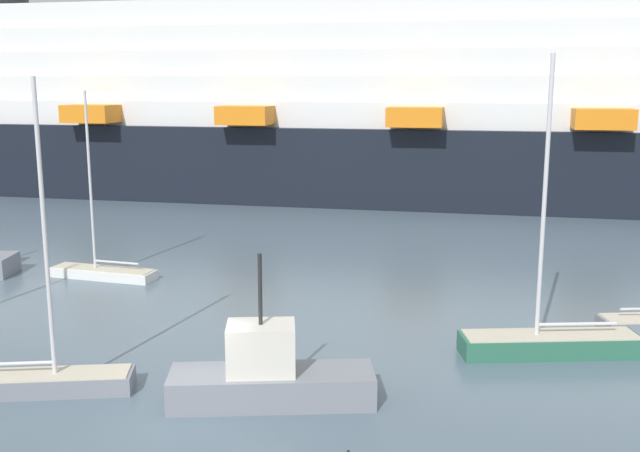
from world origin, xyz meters
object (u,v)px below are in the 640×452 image
at_px(fishing_boat_0, 269,376).
at_px(sailboat_1, 41,378).
at_px(sailboat_5, 550,340).
at_px(cruise_ship, 203,112).
at_px(sailboat_3, 103,269).

bearing_deg(fishing_boat_0, sailboat_1, -8.69).
bearing_deg(sailboat_1, sailboat_5, 5.62).
height_order(fishing_boat_0, cruise_ship, cruise_ship).
xyz_separation_m(sailboat_1, cruise_ship, (-10.52, 37.27, 5.65)).
bearing_deg(sailboat_3, sailboat_1, 115.14).
bearing_deg(fishing_boat_0, sailboat_5, -160.73).
distance_m(sailboat_1, sailboat_5, 15.15).
bearing_deg(fishing_boat_0, sailboat_3, -60.31).
bearing_deg(sailboat_5, cruise_ship, -68.33).
bearing_deg(sailboat_1, fishing_boat_0, -11.01).
relative_size(fishing_boat_0, cruise_ship, 0.06).
bearing_deg(cruise_ship, fishing_boat_0, -66.53).
bearing_deg(fishing_boat_0, cruise_ship, -81.83).
distance_m(sailboat_5, fishing_boat_0, 9.25).
bearing_deg(sailboat_5, sailboat_1, 8.12).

